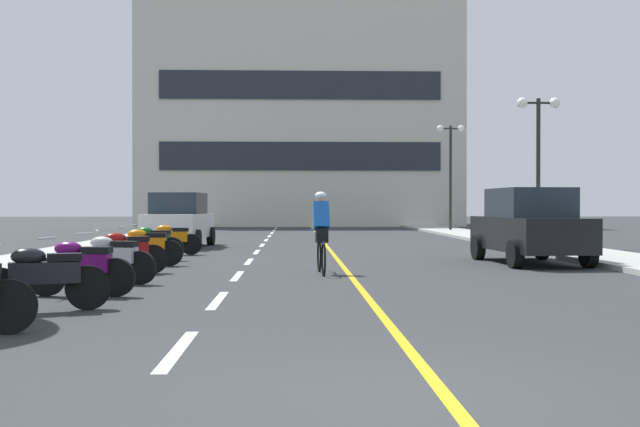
{
  "coord_description": "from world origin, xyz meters",
  "views": [
    {
      "loc": [
        -0.87,
        -5.67,
        1.41
      ],
      "look_at": [
        0.01,
        21.18,
        1.12
      ],
      "focal_mm": 44.22,
      "sensor_mm": 36.0,
      "label": 1
    }
  ],
  "objects_px": {
    "street_lamp_far": "(451,154)",
    "motorcycle_2": "(80,266)",
    "street_lamp_mid": "(538,136)",
    "motorcycle_1": "(44,276)",
    "motorcycle_6": "(151,242)",
    "cyclist_rider": "(321,231)",
    "parked_car_mid": "(179,220)",
    "motorcycle_3": "(111,258)",
    "motorcycle_5": "(145,246)",
    "motorcycle_4": "(125,251)",
    "motorcycle_7": "(171,238)",
    "parked_car_near": "(530,226)"
  },
  "relations": [
    {
      "from": "street_lamp_far",
      "to": "motorcycle_2",
      "type": "relative_size",
      "value": 3.22
    },
    {
      "from": "street_lamp_mid",
      "to": "motorcycle_1",
      "type": "bearing_deg",
      "value": -126.1
    },
    {
      "from": "motorcycle_6",
      "to": "cyclist_rider",
      "type": "bearing_deg",
      "value": -43.34
    },
    {
      "from": "motorcycle_6",
      "to": "cyclist_rider",
      "type": "height_order",
      "value": "cyclist_rider"
    },
    {
      "from": "street_lamp_far",
      "to": "motorcycle_1",
      "type": "bearing_deg",
      "value": -110.64
    },
    {
      "from": "parked_car_mid",
      "to": "motorcycle_3",
      "type": "xyz_separation_m",
      "value": [
        0.59,
        -12.27,
        -0.44
      ]
    },
    {
      "from": "street_lamp_mid",
      "to": "motorcycle_5",
      "type": "distance_m",
      "value": 14.52
    },
    {
      "from": "street_lamp_mid",
      "to": "motorcycle_3",
      "type": "height_order",
      "value": "street_lamp_mid"
    },
    {
      "from": "street_lamp_mid",
      "to": "cyclist_rider",
      "type": "distance_m",
      "value": 13.03
    },
    {
      "from": "motorcycle_1",
      "to": "motorcycle_5",
      "type": "bearing_deg",
      "value": 90.98
    },
    {
      "from": "street_lamp_far",
      "to": "motorcycle_4",
      "type": "height_order",
      "value": "street_lamp_far"
    },
    {
      "from": "motorcycle_3",
      "to": "motorcycle_6",
      "type": "distance_m",
      "value": 5.93
    },
    {
      "from": "street_lamp_mid",
      "to": "motorcycle_7",
      "type": "bearing_deg",
      "value": -161.05
    },
    {
      "from": "motorcycle_3",
      "to": "motorcycle_5",
      "type": "xyz_separation_m",
      "value": [
        -0.17,
        4.11,
        0.0
      ]
    },
    {
      "from": "motorcycle_2",
      "to": "motorcycle_6",
      "type": "bearing_deg",
      "value": 92.41
    },
    {
      "from": "motorcycle_6",
      "to": "motorcycle_1",
      "type": "bearing_deg",
      "value": -88.08
    },
    {
      "from": "street_lamp_mid",
      "to": "motorcycle_6",
      "type": "bearing_deg",
      "value": -152.39
    },
    {
      "from": "street_lamp_mid",
      "to": "motorcycle_4",
      "type": "xyz_separation_m",
      "value": [
        -11.67,
        -10.2,
        -3.26
      ]
    },
    {
      "from": "street_lamp_mid",
      "to": "parked_car_mid",
      "type": "xyz_separation_m",
      "value": [
        -12.09,
        0.16,
        -2.82
      ]
    },
    {
      "from": "parked_car_near",
      "to": "motorcycle_4",
      "type": "distance_m",
      "value": 9.52
    },
    {
      "from": "parked_car_mid",
      "to": "motorcycle_1",
      "type": "distance_m",
      "value": 15.98
    },
    {
      "from": "motorcycle_6",
      "to": "parked_car_near",
      "type": "bearing_deg",
      "value": -7.86
    },
    {
      "from": "parked_car_near",
      "to": "motorcycle_7",
      "type": "relative_size",
      "value": 2.52
    },
    {
      "from": "parked_car_mid",
      "to": "motorcycle_5",
      "type": "distance_m",
      "value": 8.19
    },
    {
      "from": "motorcycle_4",
      "to": "motorcycle_7",
      "type": "distance_m",
      "value": 6.18
    },
    {
      "from": "motorcycle_2",
      "to": "motorcycle_4",
      "type": "xyz_separation_m",
      "value": [
        -0.14,
        3.87,
        0.0
      ]
    },
    {
      "from": "motorcycle_3",
      "to": "street_lamp_mid",
      "type": "bearing_deg",
      "value": 46.5
    },
    {
      "from": "street_lamp_far",
      "to": "motorcycle_4",
      "type": "distance_m",
      "value": 27.68
    },
    {
      "from": "street_lamp_far",
      "to": "motorcycle_2",
      "type": "height_order",
      "value": "street_lamp_far"
    },
    {
      "from": "street_lamp_mid",
      "to": "motorcycle_5",
      "type": "height_order",
      "value": "street_lamp_mid"
    },
    {
      "from": "motorcycle_1",
      "to": "motorcycle_3",
      "type": "height_order",
      "value": "same"
    },
    {
      "from": "motorcycle_1",
      "to": "motorcycle_2",
      "type": "bearing_deg",
      "value": 89.69
    },
    {
      "from": "street_lamp_far",
      "to": "motorcycle_1",
      "type": "relative_size",
      "value": 3.33
    },
    {
      "from": "parked_car_near",
      "to": "motorcycle_2",
      "type": "height_order",
      "value": "parked_car_near"
    },
    {
      "from": "motorcycle_3",
      "to": "motorcycle_7",
      "type": "distance_m",
      "value": 8.1
    },
    {
      "from": "parked_car_near",
      "to": "motorcycle_1",
      "type": "bearing_deg",
      "value": -137.16
    },
    {
      "from": "motorcycle_1",
      "to": "motorcycle_7",
      "type": "height_order",
      "value": "same"
    },
    {
      "from": "parked_car_mid",
      "to": "street_lamp_mid",
      "type": "bearing_deg",
      "value": -0.74
    },
    {
      "from": "motorcycle_4",
      "to": "motorcycle_2",
      "type": "bearing_deg",
      "value": -87.86
    },
    {
      "from": "street_lamp_far",
      "to": "cyclist_rider",
      "type": "bearing_deg",
      "value": -107.08
    },
    {
      "from": "street_lamp_mid",
      "to": "cyclist_rider",
      "type": "height_order",
      "value": "street_lamp_mid"
    },
    {
      "from": "motorcycle_3",
      "to": "motorcycle_6",
      "type": "xyz_separation_m",
      "value": [
        -0.36,
        5.92,
        0.0
      ]
    },
    {
      "from": "motorcycle_2",
      "to": "motorcycle_7",
      "type": "height_order",
      "value": "same"
    },
    {
      "from": "parked_car_mid",
      "to": "cyclist_rider",
      "type": "xyz_separation_m",
      "value": [
        4.41,
        -10.3,
        -0.03
      ]
    },
    {
      "from": "motorcycle_1",
      "to": "motorcycle_4",
      "type": "xyz_separation_m",
      "value": [
        -0.14,
        5.62,
        0.0
      ]
    },
    {
      "from": "parked_car_near",
      "to": "parked_car_mid",
      "type": "height_order",
      "value": "same"
    },
    {
      "from": "street_lamp_far",
      "to": "motorcycle_1",
      "type": "distance_m",
      "value": 32.77
    },
    {
      "from": "motorcycle_2",
      "to": "street_lamp_mid",
      "type": "bearing_deg",
      "value": 50.68
    },
    {
      "from": "street_lamp_far",
      "to": "motorcycle_6",
      "type": "height_order",
      "value": "street_lamp_far"
    },
    {
      "from": "parked_car_near",
      "to": "motorcycle_3",
      "type": "height_order",
      "value": "parked_car_near"
    }
  ]
}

